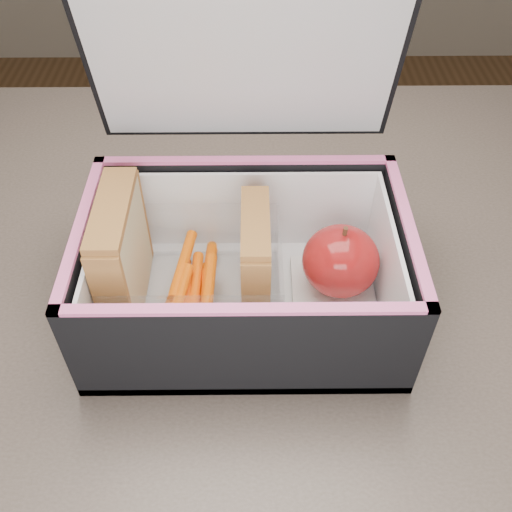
{
  "coord_description": "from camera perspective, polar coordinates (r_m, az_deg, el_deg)",
  "views": [
    {
      "loc": [
        -0.05,
        -0.39,
        1.19
      ],
      "look_at": [
        -0.04,
        -0.03,
        0.81
      ],
      "focal_mm": 40.0,
      "sensor_mm": 36.0,
      "label": 1
    }
  ],
  "objects": [
    {
      "name": "kitchen_table",
      "position": [
        0.66,
        3.64,
        -7.77
      ],
      "size": [
        1.2,
        0.8,
        0.75
      ],
      "color": "brown",
      "rests_on": "ground"
    },
    {
      "name": "red_apple",
      "position": [
        0.54,
        8.46,
        -0.49
      ],
      "size": [
        0.08,
        0.08,
        0.08
      ],
      "rotation": [
        0.0,
        0.0,
        -0.06
      ],
      "color": "maroon",
      "rests_on": "paper_napkin"
    },
    {
      "name": "lunch_bag",
      "position": [
        0.52,
        -1.09,
        -0.55
      ],
      "size": [
        0.29,
        0.25,
        0.29
      ],
      "color": "black",
      "rests_on": "kitchen_table"
    },
    {
      "name": "paper_napkin",
      "position": [
        0.57,
        7.61,
        -3.31
      ],
      "size": [
        0.08,
        0.08,
        0.01
      ],
      "primitive_type": "cube",
      "rotation": [
        0.0,
        0.0,
        -0.01
      ],
      "color": "white",
      "rests_on": "lunch_bag"
    },
    {
      "name": "carrot_sticks",
      "position": [
        0.55,
        -6.12,
        -3.4
      ],
      "size": [
        0.05,
        0.14,
        0.03
      ],
      "color": "#F36B00",
      "rests_on": "plastic_tub"
    },
    {
      "name": "sandwich_left",
      "position": [
        0.53,
        -13.25,
        0.18
      ],
      "size": [
        0.03,
        0.11,
        0.12
      ],
      "color": "tan",
      "rests_on": "plastic_tub"
    },
    {
      "name": "plastic_tub",
      "position": [
        0.54,
        -6.5,
        -1.71
      ],
      "size": [
        0.17,
        0.12,
        0.07
      ],
      "primitive_type": null,
      "color": "white",
      "rests_on": "lunch_bag"
    },
    {
      "name": "sandwich_right",
      "position": [
        0.52,
        -0.06,
        -0.35
      ],
      "size": [
        0.03,
        0.09,
        0.1
      ],
      "color": "tan",
      "rests_on": "plastic_tub"
    }
  ]
}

